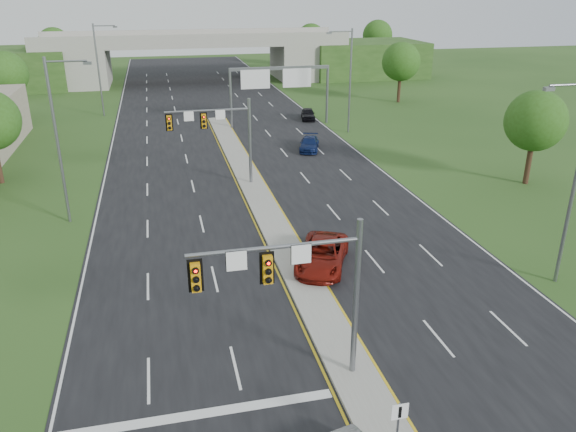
% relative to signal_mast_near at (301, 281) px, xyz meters
% --- Properties ---
extents(ground, '(240.00, 240.00, 0.00)m').
position_rel_signal_mast_near_xyz_m(ground, '(2.26, 0.07, -4.73)').
color(ground, '#274819').
rests_on(ground, ground).
extents(road, '(24.00, 160.00, 0.02)m').
position_rel_signal_mast_near_xyz_m(road, '(2.26, 35.07, -4.72)').
color(road, black).
rests_on(road, ground).
extents(median, '(2.00, 54.00, 0.16)m').
position_rel_signal_mast_near_xyz_m(median, '(2.26, 23.07, -4.63)').
color(median, gray).
rests_on(median, road).
extents(lane_markings, '(23.72, 160.00, 0.01)m').
position_rel_signal_mast_near_xyz_m(lane_markings, '(1.66, 28.99, -4.70)').
color(lane_markings, gold).
rests_on(lane_markings, road).
extents(signal_mast_near, '(6.62, 0.60, 7.00)m').
position_rel_signal_mast_near_xyz_m(signal_mast_near, '(0.00, 0.00, 0.00)').
color(signal_mast_near, slate).
rests_on(signal_mast_near, ground).
extents(signal_mast_far, '(6.62, 0.60, 7.00)m').
position_rel_signal_mast_near_xyz_m(signal_mast_far, '(0.00, 25.00, 0.00)').
color(signal_mast_far, slate).
rests_on(signal_mast_far, ground).
extents(keep_right_sign, '(0.60, 0.13, 2.20)m').
position_rel_signal_mast_near_xyz_m(keep_right_sign, '(2.26, -4.45, -3.21)').
color(keep_right_sign, slate).
rests_on(keep_right_sign, ground).
extents(sign_gantry, '(11.58, 0.44, 6.67)m').
position_rel_signal_mast_near_xyz_m(sign_gantry, '(8.95, 44.99, 0.51)').
color(sign_gantry, slate).
rests_on(sign_gantry, ground).
extents(overpass, '(80.00, 14.00, 8.10)m').
position_rel_signal_mast_near_xyz_m(overpass, '(2.26, 80.07, -1.17)').
color(overpass, gray).
rests_on(overpass, ground).
extents(lightpole_l_mid, '(2.85, 0.25, 11.00)m').
position_rel_signal_mast_near_xyz_m(lightpole_l_mid, '(-11.03, 20.07, 1.38)').
color(lightpole_l_mid, slate).
rests_on(lightpole_l_mid, ground).
extents(lightpole_l_far, '(2.85, 0.25, 11.00)m').
position_rel_signal_mast_near_xyz_m(lightpole_l_far, '(-11.03, 55.07, 1.38)').
color(lightpole_l_far, slate).
rests_on(lightpole_l_far, ground).
extents(lightpole_r_near, '(2.85, 0.25, 11.00)m').
position_rel_signal_mast_near_xyz_m(lightpole_r_near, '(15.56, 5.07, 1.38)').
color(lightpole_r_near, slate).
rests_on(lightpole_r_near, ground).
extents(lightpole_r_far, '(2.85, 0.25, 11.00)m').
position_rel_signal_mast_near_xyz_m(lightpole_r_far, '(15.56, 40.07, 1.38)').
color(lightpole_r_far, slate).
rests_on(lightpole_r_far, ground).
extents(tree_l_mid, '(5.20, 5.20, 8.12)m').
position_rel_signal_mast_near_xyz_m(tree_l_mid, '(-21.74, 55.07, 0.78)').
color(tree_l_mid, '#382316').
rests_on(tree_l_mid, ground).
extents(tree_r_near, '(4.80, 4.80, 7.60)m').
position_rel_signal_mast_near_xyz_m(tree_r_near, '(24.26, 20.07, 0.45)').
color(tree_r_near, '#382316').
rests_on(tree_r_near, ground).
extents(tree_r_mid, '(5.20, 5.20, 8.12)m').
position_rel_signal_mast_near_xyz_m(tree_r_mid, '(28.26, 55.07, 0.78)').
color(tree_r_mid, '#382316').
rests_on(tree_r_mid, ground).
extents(tree_back_b, '(5.60, 5.60, 8.32)m').
position_rel_signal_mast_near_xyz_m(tree_back_b, '(-21.74, 94.07, 0.78)').
color(tree_back_b, '#382316').
rests_on(tree_back_b, ground).
extents(tree_back_c, '(5.60, 5.60, 8.32)m').
position_rel_signal_mast_near_xyz_m(tree_back_c, '(26.26, 94.07, 0.78)').
color(tree_back_c, '#382316').
rests_on(tree_back_c, ground).
extents(tree_back_d, '(6.00, 6.00, 8.85)m').
position_rel_signal_mast_near_xyz_m(tree_back_d, '(40.26, 94.07, 1.11)').
color(tree_back_d, '#382316').
rests_on(tree_back_d, ground).
extents(car_far_a, '(4.66, 6.11, 1.54)m').
position_rel_signal_mast_near_xyz_m(car_far_a, '(3.76, 9.64, -3.93)').
color(car_far_a, maroon).
rests_on(car_far_a, road).
extents(car_far_b, '(3.07, 4.69, 1.26)m').
position_rel_signal_mast_near_xyz_m(car_far_b, '(9.60, 33.86, -4.07)').
color(car_far_b, '#0B1844').
rests_on(car_far_b, road).
extents(car_far_c, '(2.35, 4.15, 1.33)m').
position_rel_signal_mast_near_xyz_m(car_far_c, '(13.09, 47.26, -4.04)').
color(car_far_c, black).
rests_on(car_far_c, road).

